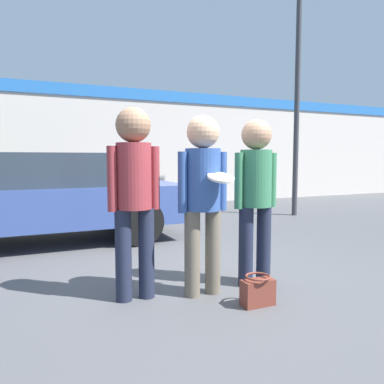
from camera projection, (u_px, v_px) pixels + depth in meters
The scene contains 8 objects.
ground_plane at pixel (187, 281), 4.03m from camera, with size 56.00×56.00×0.00m, color #4C4C4F.
storefront_building at pixel (89, 146), 9.87m from camera, with size 24.00×0.22×3.21m.
person_left at pixel (134, 186), 3.43m from camera, with size 0.49×0.32×1.78m.
person_middle_with_frisbee at pixel (203, 189), 3.54m from camera, with size 0.51×0.53×1.72m.
person_right at pixel (256, 188), 3.84m from camera, with size 0.49×0.32×1.71m.
parked_car_near at pixel (40, 196), 5.86m from camera, with size 4.30×1.95×1.40m.
street_lamp at pixel (306, 45), 8.46m from camera, with size 1.38×0.35×6.36m.
handbag at pixel (258, 291), 3.35m from camera, with size 0.30×0.23×0.28m.
Camera 1 is at (-1.55, -3.61, 1.32)m, focal length 35.00 mm.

